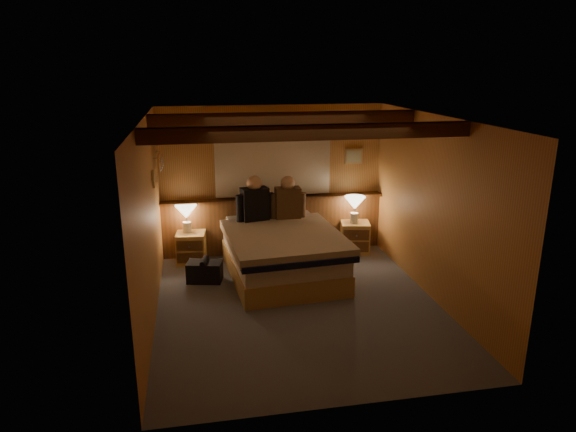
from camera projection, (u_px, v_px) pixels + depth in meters
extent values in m
plane|color=#555A65|center=(298.00, 305.00, 6.67)|extent=(4.20, 4.20, 0.00)
plane|color=#DA9051|center=(299.00, 118.00, 5.99)|extent=(4.20, 4.20, 0.00)
plane|color=#CA9248|center=(273.00, 180.00, 8.31)|extent=(3.60, 0.00, 3.60)
plane|color=#CA9248|center=(149.00, 224.00, 6.02)|extent=(0.00, 4.20, 4.20)
plane|color=#CA9248|center=(435.00, 209.00, 6.65)|extent=(0.00, 4.20, 4.20)
plane|color=#CA9248|center=(349.00, 286.00, 4.35)|extent=(3.60, 0.00, 3.60)
cube|color=brown|center=(274.00, 225.00, 8.47)|extent=(3.60, 0.12, 0.90)
cube|color=brown|center=(274.00, 199.00, 8.28)|extent=(3.60, 0.22, 0.04)
cylinder|color=#4B2A12|center=(273.00, 128.00, 7.99)|extent=(2.10, 0.05, 0.05)
sphere|color=#4B2A12|center=(205.00, 129.00, 7.81)|extent=(0.08, 0.08, 0.08)
sphere|color=#4B2A12|center=(338.00, 127.00, 8.18)|extent=(0.08, 0.08, 0.08)
cube|color=#EEE6CE|center=(273.00, 163.00, 8.16)|extent=(1.85, 0.08, 1.05)
cube|color=#4B2A12|center=(311.00, 132.00, 5.45)|extent=(3.60, 0.15, 0.16)
cube|color=#4B2A12|center=(286.00, 118.00, 6.86)|extent=(3.60, 0.15, 0.16)
cylinder|color=silver|center=(158.00, 155.00, 7.38)|extent=(0.03, 0.55, 0.03)
torus|color=silver|center=(160.00, 165.00, 7.28)|extent=(0.01, 0.21, 0.21)
torus|color=silver|center=(161.00, 162.00, 7.49)|extent=(0.01, 0.21, 0.21)
cube|color=tan|center=(354.00, 156.00, 8.43)|extent=(0.30, 0.03, 0.25)
cube|color=beige|center=(354.00, 157.00, 8.41)|extent=(0.24, 0.01, 0.19)
cube|color=tan|center=(282.00, 266.00, 7.55)|extent=(1.64, 2.09, 0.30)
cube|color=silver|center=(282.00, 249.00, 7.48)|extent=(1.60, 2.05, 0.24)
cube|color=black|center=(287.00, 245.00, 7.21)|extent=(1.67, 1.70, 0.08)
cube|color=#DC9A97|center=(284.00, 237.00, 7.31)|extent=(1.72, 1.90, 0.12)
cube|color=silver|center=(247.00, 223.00, 8.04)|extent=(0.62, 0.38, 0.16)
cube|color=silver|center=(293.00, 219.00, 8.23)|extent=(0.62, 0.38, 0.16)
cube|color=tan|center=(191.00, 248.00, 8.05)|extent=(0.48, 0.44, 0.49)
cube|color=brown|center=(190.00, 246.00, 7.84)|extent=(0.40, 0.06, 0.17)
cube|color=brown|center=(190.00, 258.00, 7.89)|extent=(0.40, 0.06, 0.17)
cylinder|color=silver|center=(190.00, 246.00, 7.84)|extent=(0.03, 0.03, 0.03)
cylinder|color=silver|center=(190.00, 258.00, 7.89)|extent=(0.03, 0.03, 0.03)
cube|color=tan|center=(355.00, 237.00, 8.50)|extent=(0.53, 0.50, 0.51)
cube|color=brown|center=(356.00, 235.00, 8.29)|extent=(0.41, 0.10, 0.18)
cube|color=brown|center=(356.00, 247.00, 8.34)|extent=(0.41, 0.10, 0.18)
cylinder|color=silver|center=(356.00, 235.00, 8.29)|extent=(0.04, 0.04, 0.03)
cylinder|color=silver|center=(356.00, 247.00, 8.34)|extent=(0.04, 0.04, 0.03)
cylinder|color=silver|center=(187.00, 227.00, 7.99)|extent=(0.13, 0.13, 0.17)
cylinder|color=silver|center=(187.00, 220.00, 7.95)|extent=(0.02, 0.02, 0.09)
cone|color=#FFF0C6|center=(186.00, 212.00, 7.91)|extent=(0.34, 0.34, 0.21)
cylinder|color=silver|center=(354.00, 218.00, 8.38)|extent=(0.13, 0.13, 0.17)
cylinder|color=silver|center=(355.00, 211.00, 8.35)|extent=(0.02, 0.02, 0.09)
cone|color=#FFF0C6|center=(355.00, 203.00, 8.31)|extent=(0.34, 0.34, 0.21)
cube|color=black|center=(255.00, 205.00, 7.87)|extent=(0.45, 0.32, 0.53)
cylinder|color=black|center=(240.00, 209.00, 7.80)|extent=(0.13, 0.13, 0.43)
cylinder|color=black|center=(269.00, 206.00, 7.97)|extent=(0.13, 0.13, 0.43)
sphere|color=tan|center=(254.00, 183.00, 7.77)|extent=(0.24, 0.24, 0.24)
cube|color=#4E351F|center=(288.00, 204.00, 7.99)|extent=(0.39, 0.23, 0.51)
cylinder|color=#4E351F|center=(274.00, 207.00, 7.96)|extent=(0.12, 0.12, 0.41)
cylinder|color=#4E351F|center=(302.00, 205.00, 8.04)|extent=(0.12, 0.12, 0.41)
sphere|color=tan|center=(288.00, 183.00, 7.90)|extent=(0.22, 0.22, 0.22)
cube|color=black|center=(205.00, 272.00, 7.36)|extent=(0.54, 0.39, 0.29)
cylinder|color=black|center=(204.00, 261.00, 7.31)|extent=(0.14, 0.30, 0.08)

